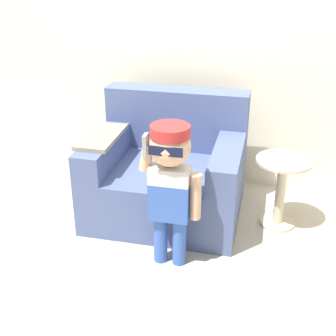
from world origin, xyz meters
The scene contains 5 objects.
ground_plane centered at (0.00, 0.00, 0.00)m, with size 10.00×10.00×0.00m, color #BCB29E.
wall_back centered at (0.00, 0.70, 1.30)m, with size 10.00×0.05×2.60m.
armchair centered at (-0.04, 0.09, 0.31)m, with size 1.10×0.91×0.86m.
person_child centered at (0.12, -0.55, 0.61)m, with size 0.38×0.28×0.92m.
side_table centered at (0.78, 0.06, 0.31)m, with size 0.38×0.38×0.51m.
Camera 1 is at (0.66, -2.93, 1.82)m, focal length 50.00 mm.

